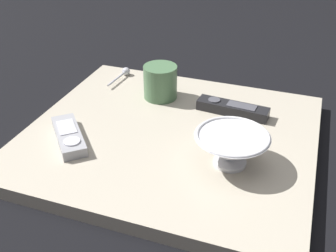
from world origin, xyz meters
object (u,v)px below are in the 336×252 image
teaspoon (124,73)px  tv_remote_near (69,136)px  cereal_bowl (231,147)px  coffee_mug (160,82)px  tv_remote_far (232,109)px

teaspoon → tv_remote_near: bearing=-85.8°
teaspoon → tv_remote_near: size_ratio=0.75×
tv_remote_near → cereal_bowl: bearing=5.9°
cereal_bowl → tv_remote_near: bearing=-174.1°
cereal_bowl → coffee_mug: coffee_mug is taller
tv_remote_near → tv_remote_far: bearing=37.4°
coffee_mug → tv_remote_far: size_ratio=0.49×
coffee_mug → cereal_bowl: bearing=-43.7°
cereal_bowl → tv_remote_far: bearing=100.8°
coffee_mug → teaspoon: coffee_mug is taller
coffee_mug → tv_remote_far: bearing=-6.2°
cereal_bowl → tv_remote_near: size_ratio=1.00×
tv_remote_near → coffee_mug: bearing=65.7°
cereal_bowl → tv_remote_near: cereal_bowl is taller
cereal_bowl → tv_remote_far: 0.21m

